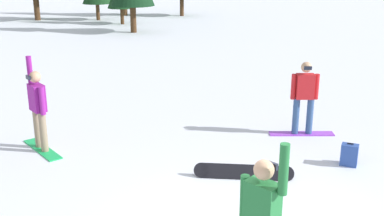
{
  "coord_description": "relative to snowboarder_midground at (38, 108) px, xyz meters",
  "views": [
    {
      "loc": [
        -1.16,
        -5.96,
        3.96
      ],
      "look_at": [
        -0.67,
        3.3,
        1.0
      ],
      "focal_mm": 44.77,
      "sensor_mm": 36.0,
      "label": 1
    }
  ],
  "objects": [
    {
      "name": "snowboarder_background",
      "position": [
        5.79,
        0.63,
        -0.04
      ],
      "size": [
        1.5,
        0.35,
        1.71
      ],
      "color": "#993FD8",
      "rests_on": "ground_plane"
    },
    {
      "name": "loose_snowboard_near_left",
      "position": [
        4.08,
        -1.59,
        -0.81
      ],
      "size": [
        1.86,
        0.43,
        0.26
      ],
      "color": "black",
      "rests_on": "ground_plane"
    },
    {
      "name": "backpack_blue",
      "position": [
        6.25,
        -1.12,
        -0.73
      ],
      "size": [
        0.38,
        0.35,
        0.47
      ],
      "color": "#2D4C9E",
      "rests_on": "ground_plane"
    },
    {
      "name": "snowboarder_midground",
      "position": [
        0.0,
        0.0,
        0.0
      ],
      "size": [
        1.07,
        1.34,
        1.99
      ],
      "color": "#19B259",
      "rests_on": "ground_plane"
    }
  ]
}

